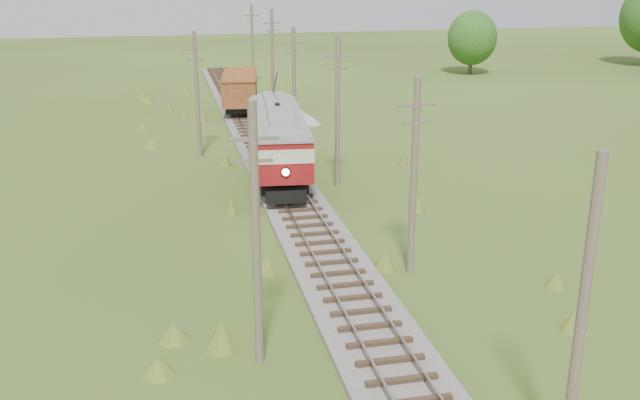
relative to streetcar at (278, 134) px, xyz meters
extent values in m
cube|color=#605B54|center=(0.00, 0.58, -2.70)|extent=(3.60, 96.00, 0.25)
cube|color=#726659|center=(-0.72, 0.58, -2.34)|extent=(0.08, 96.00, 0.17)
cube|color=#726659|center=(0.72, 0.58, -2.34)|extent=(0.08, 96.00, 0.17)
cube|color=#2D2116|center=(0.00, 0.58, -2.50)|extent=(2.40, 96.00, 0.16)
cube|color=black|center=(0.00, 0.00, -1.77)|extent=(3.86, 12.39, 0.50)
cube|color=maroon|center=(0.00, 0.00, -0.67)|extent=(4.43, 13.49, 1.21)
cube|color=beige|center=(0.00, 0.00, 0.33)|extent=(4.47, 13.56, 0.77)
cube|color=black|center=(0.00, 0.00, 0.33)|extent=(4.44, 12.97, 0.61)
cube|color=maroon|center=(0.00, 0.00, 0.88)|extent=(4.43, 13.49, 0.33)
cube|color=gray|center=(0.00, 0.00, 1.24)|extent=(4.51, 13.63, 0.42)
cube|color=gray|center=(0.00, 0.00, 1.62)|extent=(2.40, 10.02, 0.44)
sphere|color=#FFF2BF|center=(-0.69, -6.66, -0.50)|extent=(0.40, 0.40, 0.40)
cylinder|color=black|center=(0.20, 1.98, 2.86)|extent=(0.59, 5.12, 2.13)
cylinder|color=black|center=(-1.34, -4.90, -1.83)|extent=(0.22, 0.89, 0.88)
cylinder|color=black|center=(0.31, -5.07, -1.83)|extent=(0.22, 0.89, 0.88)
cylinder|color=black|center=(-0.31, 5.07, -1.83)|extent=(0.22, 0.89, 0.88)
cylinder|color=black|center=(1.34, 4.90, -1.83)|extent=(0.22, 0.89, 0.88)
cube|color=black|center=(0.00, 21.10, -1.88)|extent=(3.38, 8.21, 0.55)
cube|color=maroon|center=(0.00, 21.10, -0.50)|extent=(4.07, 9.17, 2.21)
cube|color=maroon|center=(0.00, 21.10, 0.67)|extent=(4.15, 9.35, 0.13)
cylinder|color=black|center=(-1.19, 18.58, -1.83)|extent=(0.25, 0.90, 0.89)
cylinder|color=black|center=(0.46, 18.35, -1.83)|extent=(0.25, 0.90, 0.89)
cylinder|color=black|center=(-0.46, 23.84, -1.83)|extent=(0.25, 0.90, 0.89)
cylinder|color=black|center=(1.19, 23.62, -1.83)|extent=(0.25, 0.90, 0.89)
cone|color=gray|center=(4.46, 16.11, -2.24)|extent=(3.12, 3.12, 1.17)
cone|color=gray|center=(5.24, 15.13, -2.49)|extent=(1.76, 1.76, 0.68)
cylinder|color=brown|center=(3.10, -28.42, 1.57)|extent=(0.30, 0.30, 8.80)
cylinder|color=brown|center=(3.30, -15.42, 1.47)|extent=(0.30, 0.30, 8.60)
cube|color=brown|center=(3.30, -15.42, 4.57)|extent=(1.60, 0.12, 0.12)
cube|color=brown|center=(3.30, -15.42, 3.87)|extent=(1.20, 0.10, 0.10)
cylinder|color=brown|center=(3.20, -2.42, 1.67)|extent=(0.30, 0.30, 9.00)
cube|color=brown|center=(3.20, -2.42, 4.97)|extent=(1.60, 0.12, 0.12)
cube|color=brown|center=(3.20, -2.42, 4.27)|extent=(1.20, 0.10, 0.10)
cylinder|color=brown|center=(3.00, 10.58, 1.37)|extent=(0.30, 0.30, 8.40)
cube|color=brown|center=(3.00, 10.58, 4.37)|extent=(1.60, 0.12, 0.12)
cube|color=brown|center=(3.00, 10.58, 3.67)|extent=(1.20, 0.10, 0.10)
cylinder|color=brown|center=(3.40, 23.58, 1.62)|extent=(0.30, 0.30, 8.90)
cube|color=brown|center=(3.40, 23.58, 4.87)|extent=(1.60, 0.12, 0.12)
cube|color=brown|center=(3.40, 23.58, 4.17)|extent=(1.20, 0.10, 0.10)
cylinder|color=brown|center=(3.20, 36.58, 1.52)|extent=(0.30, 0.30, 8.70)
cube|color=brown|center=(3.20, 36.58, 4.67)|extent=(1.60, 0.12, 0.12)
cube|color=brown|center=(3.20, 36.58, 3.97)|extent=(1.20, 0.10, 0.10)
cylinder|color=brown|center=(-4.20, -21.42, 1.67)|extent=(0.30, 0.30, 9.00)
cube|color=brown|center=(-4.20, -21.42, 4.97)|extent=(1.60, 0.12, 0.12)
cube|color=brown|center=(-4.20, -21.42, 4.27)|extent=(1.20, 0.10, 0.10)
cylinder|color=brown|center=(-4.50, 6.58, 1.47)|extent=(0.30, 0.30, 8.60)
cube|color=brown|center=(-4.50, 6.58, 4.57)|extent=(1.60, 0.12, 0.12)
cube|color=brown|center=(-4.50, 6.58, 3.87)|extent=(1.20, 0.10, 0.10)
cylinder|color=#38281C|center=(30.00, 38.58, -1.57)|extent=(0.50, 0.50, 2.52)
ellipsoid|color=#1A4E17|center=(30.00, 38.58, 1.51)|extent=(5.88, 5.88, 6.47)
camera|label=1|loc=(-6.82, -42.66, 10.12)|focal=40.00mm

